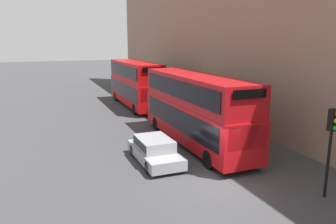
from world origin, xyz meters
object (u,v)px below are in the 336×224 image
Objects in this scene: pedestrian at (242,134)px; bus_leading at (195,107)px; car_dark_sedan at (155,149)px; traffic_light at (331,135)px; bus_second_in_queue at (135,82)px.

bus_leading is at bearing 153.67° from pedestrian.
car_dark_sedan is 2.74× the size of pedestrian.
pedestrian is (0.73, 7.21, -1.99)m from traffic_light.
bus_leading reaches higher than traffic_light.
bus_second_in_queue is 14.93m from pedestrian.
bus_second_in_queue is 21.90m from traffic_light.
pedestrian is at bearing -79.84° from bus_second_in_queue.
bus_second_in_queue is 6.73× the size of pedestrian.
traffic_light is (5.28, -6.51, 2.01)m from car_dark_sedan.
bus_second_in_queue reaches higher than pedestrian.
traffic_light is (1.88, -21.82, 0.28)m from bus_second_in_queue.
bus_second_in_queue reaches higher than traffic_light.
traffic_light is at bearing -50.93° from car_dark_sedan.
traffic_light reaches higher than pedestrian.
car_dark_sedan is 1.16× the size of traffic_light.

